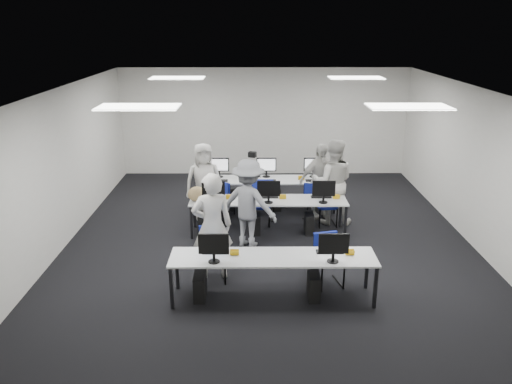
{
  "coord_description": "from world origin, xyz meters",
  "views": [
    {
      "loc": [
        -0.3,
        -9.38,
        4.18
      ],
      "look_at": [
        -0.25,
        -0.1,
        1.0
      ],
      "focal_mm": 35.0,
      "sensor_mm": 36.0,
      "label": 1
    }
  ],
  "objects_px": {
    "chair_5": "(222,206)",
    "chair_3": "(261,212)",
    "chair_4": "(326,213)",
    "chair_6": "(263,205)",
    "desk_front": "(273,259)",
    "student_0": "(212,226)",
    "chair_1": "(328,269)",
    "desk_mid": "(268,202)",
    "student_2": "(204,181)",
    "photographer": "(249,203)",
    "chair_0": "(213,263)",
    "chair_7": "(314,206)",
    "chair_2": "(219,209)",
    "student_3": "(320,181)",
    "student_1": "(333,182)"
  },
  "relations": [
    {
      "from": "chair_0",
      "to": "photographer",
      "type": "height_order",
      "value": "photographer"
    },
    {
      "from": "chair_4",
      "to": "student_2",
      "type": "distance_m",
      "value": 2.76
    },
    {
      "from": "chair_2",
      "to": "student_2",
      "type": "height_order",
      "value": "student_2"
    },
    {
      "from": "chair_3",
      "to": "student_3",
      "type": "xyz_separation_m",
      "value": [
        1.31,
        0.41,
        0.58
      ]
    },
    {
      "from": "student_3",
      "to": "photographer",
      "type": "distance_m",
      "value": 2.17
    },
    {
      "from": "chair_3",
      "to": "student_2",
      "type": "bearing_deg",
      "value": 162.54
    },
    {
      "from": "chair_3",
      "to": "chair_4",
      "type": "relative_size",
      "value": 0.98
    },
    {
      "from": "desk_front",
      "to": "chair_7",
      "type": "relative_size",
      "value": 3.82
    },
    {
      "from": "student_3",
      "to": "photographer",
      "type": "height_order",
      "value": "photographer"
    },
    {
      "from": "chair_4",
      "to": "student_0",
      "type": "xyz_separation_m",
      "value": [
        -2.26,
        -2.34,
        0.67
      ]
    },
    {
      "from": "chair_3",
      "to": "student_3",
      "type": "relative_size",
      "value": 0.49
    },
    {
      "from": "chair_5",
      "to": "chair_4",
      "type": "bearing_deg",
      "value": 6.35
    },
    {
      "from": "chair_7",
      "to": "desk_front",
      "type": "bearing_deg",
      "value": -87.35
    },
    {
      "from": "chair_5",
      "to": "student_0",
      "type": "distance_m",
      "value": 2.78
    },
    {
      "from": "desk_mid",
      "to": "student_1",
      "type": "bearing_deg",
      "value": 21.79
    },
    {
      "from": "student_0",
      "to": "student_1",
      "type": "bearing_deg",
      "value": -145.51
    },
    {
      "from": "chair_3",
      "to": "chair_7",
      "type": "height_order",
      "value": "chair_7"
    },
    {
      "from": "chair_2",
      "to": "chair_0",
      "type": "bearing_deg",
      "value": -70.09
    },
    {
      "from": "desk_mid",
      "to": "chair_7",
      "type": "relative_size",
      "value": 3.82
    },
    {
      "from": "chair_3",
      "to": "student_2",
      "type": "distance_m",
      "value": 1.44
    },
    {
      "from": "chair_0",
      "to": "photographer",
      "type": "relative_size",
      "value": 0.52
    },
    {
      "from": "chair_0",
      "to": "chair_2",
      "type": "xyz_separation_m",
      "value": [
        -0.05,
        2.63,
        -0.02
      ]
    },
    {
      "from": "chair_5",
      "to": "student_0",
      "type": "relative_size",
      "value": 0.48
    },
    {
      "from": "desk_front",
      "to": "student_0",
      "type": "xyz_separation_m",
      "value": [
        -0.99,
        0.72,
        0.25
      ]
    },
    {
      "from": "chair_4",
      "to": "student_3",
      "type": "xyz_separation_m",
      "value": [
        -0.11,
        0.45,
        0.58
      ]
    },
    {
      "from": "desk_mid",
      "to": "desk_front",
      "type": "bearing_deg",
      "value": -90.0
    },
    {
      "from": "chair_3",
      "to": "chair_5",
      "type": "distance_m",
      "value": 0.91
    },
    {
      "from": "chair_1",
      "to": "desk_front",
      "type": "bearing_deg",
      "value": -168.47
    },
    {
      "from": "student_1",
      "to": "chair_2",
      "type": "bearing_deg",
      "value": 3.28
    },
    {
      "from": "desk_front",
      "to": "chair_1",
      "type": "relative_size",
      "value": 3.68
    },
    {
      "from": "chair_7",
      "to": "student_3",
      "type": "distance_m",
      "value": 0.59
    },
    {
      "from": "student_0",
      "to": "photographer",
      "type": "bearing_deg",
      "value": -126.07
    },
    {
      "from": "chair_2",
      "to": "chair_3",
      "type": "distance_m",
      "value": 0.93
    },
    {
      "from": "chair_4",
      "to": "chair_6",
      "type": "relative_size",
      "value": 0.87
    },
    {
      "from": "chair_5",
      "to": "photographer",
      "type": "distance_m",
      "value": 1.65
    },
    {
      "from": "desk_mid",
      "to": "chair_5",
      "type": "relative_size",
      "value": 3.54
    },
    {
      "from": "chair_1",
      "to": "desk_mid",
      "type": "bearing_deg",
      "value": 99.54
    },
    {
      "from": "chair_0",
      "to": "student_2",
      "type": "relative_size",
      "value": 0.53
    },
    {
      "from": "chair_4",
      "to": "chair_6",
      "type": "xyz_separation_m",
      "value": [
        -1.35,
        0.37,
        0.04
      ]
    },
    {
      "from": "student_0",
      "to": "chair_3",
      "type": "bearing_deg",
      "value": -120.81
    },
    {
      "from": "chair_5",
      "to": "chair_3",
      "type": "bearing_deg",
      "value": -5.75
    },
    {
      "from": "chair_4",
      "to": "chair_6",
      "type": "distance_m",
      "value": 1.41
    },
    {
      "from": "chair_7",
      "to": "photographer",
      "type": "height_order",
      "value": "photographer"
    },
    {
      "from": "chair_2",
      "to": "photographer",
      "type": "distance_m",
      "value": 1.56
    },
    {
      "from": "desk_mid",
      "to": "chair_6",
      "type": "xyz_separation_m",
      "value": [
        -0.09,
        0.83,
        -0.38
      ]
    },
    {
      "from": "student_2",
      "to": "chair_1",
      "type": "bearing_deg",
      "value": -67.75
    },
    {
      "from": "student_0",
      "to": "chair_2",
      "type": "bearing_deg",
      "value": -99.78
    },
    {
      "from": "chair_3",
      "to": "student_0",
      "type": "height_order",
      "value": "student_0"
    },
    {
      "from": "student_0",
      "to": "student_1",
      "type": "height_order",
      "value": "student_0"
    },
    {
      "from": "chair_3",
      "to": "student_0",
      "type": "bearing_deg",
      "value": -109.0
    }
  ]
}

